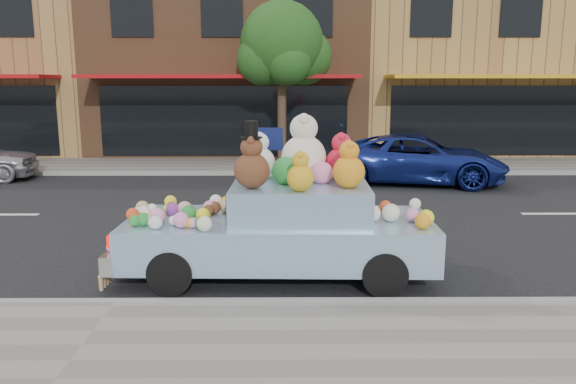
{
  "coord_description": "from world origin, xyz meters",
  "views": [
    {
      "loc": [
        2.08,
        -11.51,
        2.77
      ],
      "look_at": [
        2.13,
        -3.86,
        1.25
      ],
      "focal_mm": 35.0,
      "sensor_mm": 36.0,
      "label": 1
    }
  ],
  "objects": [
    {
      "name": "ground",
      "position": [
        0.0,
        0.0,
        0.0
      ],
      "size": [
        120.0,
        120.0,
        0.0
      ],
      "primitive_type": "plane",
      "color": "black",
      "rests_on": "ground"
    },
    {
      "name": "near_sidewalk",
      "position": [
        0.0,
        -6.5,
        0.06
      ],
      "size": [
        60.0,
        3.0,
        0.12
      ],
      "primitive_type": "cube",
      "color": "gray",
      "rests_on": "ground"
    },
    {
      "name": "far_sidewalk",
      "position": [
        0.0,
        6.5,
        0.06
      ],
      "size": [
        60.0,
        3.0,
        0.12
      ],
      "primitive_type": "cube",
      "color": "gray",
      "rests_on": "ground"
    },
    {
      "name": "near_kerb",
      "position": [
        0.0,
        -5.0,
        0.07
      ],
      "size": [
        60.0,
        0.12,
        0.13
      ],
      "primitive_type": "cube",
      "color": "gray",
      "rests_on": "ground"
    },
    {
      "name": "far_kerb",
      "position": [
        0.0,
        5.0,
        0.07
      ],
      "size": [
        60.0,
        0.12,
        0.13
      ],
      "primitive_type": "cube",
      "color": "gray",
      "rests_on": "ground"
    },
    {
      "name": "storefront_mid",
      "position": [
        0.0,
        11.97,
        3.64
      ],
      "size": [
        10.0,
        9.8,
        7.3
      ],
      "color": "brown",
      "rests_on": "ground"
    },
    {
      "name": "storefront_right",
      "position": [
        10.0,
        11.97,
        3.64
      ],
      "size": [
        10.0,
        9.8,
        7.3
      ],
      "color": "#A27B43",
      "rests_on": "ground"
    },
    {
      "name": "street_tree",
      "position": [
        2.03,
        6.55,
        3.69
      ],
      "size": [
        3.0,
        2.7,
        5.22
      ],
      "color": "#38281C",
      "rests_on": "ground"
    },
    {
      "name": "car_blue",
      "position": [
        5.72,
        3.69,
        0.66
      ],
      "size": [
        5.11,
        3.15,
        1.32
      ],
      "primitive_type": "imported",
      "rotation": [
        0.0,
        0.0,
        1.36
      ],
      "color": "navy",
      "rests_on": "ground"
    },
    {
      "name": "art_car",
      "position": [
        2.04,
        -3.75,
        0.81
      ],
      "size": [
        4.53,
        1.87,
        2.31
      ],
      "rotation": [
        0.0,
        0.0,
        -0.02
      ],
      "color": "black",
      "rests_on": "ground"
    }
  ]
}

